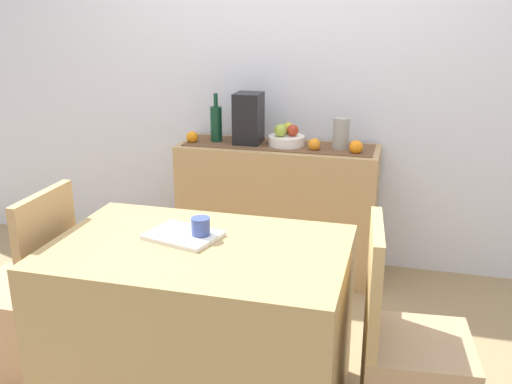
{
  "coord_description": "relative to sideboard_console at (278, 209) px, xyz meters",
  "views": [
    {
      "loc": [
        0.72,
        -2.43,
        1.64
      ],
      "look_at": [
        -0.01,
        0.37,
        0.7
      ],
      "focal_mm": 40.32,
      "sensor_mm": 36.0,
      "label": 1
    }
  ],
  "objects": [
    {
      "name": "orange_loose_far",
      "position": [
        0.23,
        -0.07,
        0.45
      ],
      "size": [
        0.07,
        0.07,
        0.07
      ],
      "primitive_type": "sphere",
      "color": "orange",
      "rests_on": "sideboard_console"
    },
    {
      "name": "sideboard_console",
      "position": [
        0.0,
        0.0,
        0.0
      ],
      "size": [
        1.22,
        0.42,
        0.83
      ],
      "primitive_type": "cube",
      "color": "tan",
      "rests_on": "ground"
    },
    {
      "name": "fruit_bowl",
      "position": [
        0.05,
        0.0,
        0.45
      ],
      "size": [
        0.22,
        0.22,
        0.06
      ],
      "primitive_type": "cylinder",
      "color": "white",
      "rests_on": "table_runner"
    },
    {
      "name": "coffee_cup",
      "position": [
        -0.03,
        -1.31,
        0.37
      ],
      "size": [
        0.08,
        0.08,
        0.09
      ],
      "primitive_type": "cylinder",
      "color": "#384B91",
      "rests_on": "dining_table"
    },
    {
      "name": "apple_rear",
      "position": [
        0.09,
        0.0,
        0.51
      ],
      "size": [
        0.07,
        0.07,
        0.07
      ],
      "primitive_type": "sphere",
      "color": "#A6321D",
      "rests_on": "fruit_bowl"
    },
    {
      "name": "room_wall_rear",
      "position": [
        0.02,
        0.26,
        0.94
      ],
      "size": [
        6.4,
        0.06,
        2.7
      ],
      "primitive_type": "cube",
      "color": "silver",
      "rests_on": "ground"
    },
    {
      "name": "dining_table",
      "position": [
        -0.02,
        -1.38,
        -0.04
      ],
      "size": [
        1.18,
        0.76,
        0.74
      ],
      "primitive_type": "cube",
      "color": "tan",
      "rests_on": "ground"
    },
    {
      "name": "chair_near_window",
      "position": [
        -0.87,
        -1.38,
        -0.15
      ],
      "size": [
        0.4,
        0.4,
        0.9
      ],
      "color": "tan",
      "rests_on": "ground"
    },
    {
      "name": "open_book",
      "position": [
        -0.1,
        -1.32,
        0.34
      ],
      "size": [
        0.32,
        0.28,
        0.02
      ],
      "primitive_type": "cube",
      "rotation": [
        0.0,
        0.0,
        -0.26
      ],
      "color": "white",
      "rests_on": "dining_table"
    },
    {
      "name": "apple_right",
      "position": [
        0.02,
        -0.03,
        0.51
      ],
      "size": [
        0.08,
        0.08,
        0.08
      ],
      "primitive_type": "sphere",
      "color": "#97B23B",
      "rests_on": "fruit_bowl"
    },
    {
      "name": "ceramic_vase",
      "position": [
        0.38,
        0.0,
        0.51
      ],
      "size": [
        0.1,
        0.1,
        0.19
      ],
      "primitive_type": "cylinder",
      "color": "gray",
      "rests_on": "sideboard_console"
    },
    {
      "name": "ground_plane",
      "position": [
        0.02,
        -0.92,
        -0.42
      ],
      "size": [
        6.4,
        6.4,
        0.02
      ],
      "primitive_type": "cube",
      "color": "#977D55",
      "rests_on": "ground"
    },
    {
      "name": "coffee_maker",
      "position": [
        -0.19,
        0.0,
        0.57
      ],
      "size": [
        0.16,
        0.18,
        0.31
      ],
      "primitive_type": "cube",
      "color": "black",
      "rests_on": "sideboard_console"
    },
    {
      "name": "apple_upper",
      "position": [
        0.05,
        0.06,
        0.51
      ],
      "size": [
        0.07,
        0.07,
        0.07
      ],
      "primitive_type": "sphere",
      "color": "gold",
      "rests_on": "fruit_bowl"
    },
    {
      "name": "chair_by_corner",
      "position": [
        0.84,
        -1.38,
        -0.15
      ],
      "size": [
        0.43,
        0.43,
        0.9
      ],
      "color": "tan",
      "rests_on": "ground"
    },
    {
      "name": "orange_loose_near_bowl",
      "position": [
        -0.53,
        -0.07,
        0.45
      ],
      "size": [
        0.07,
        0.07,
        0.07
      ],
      "primitive_type": "sphere",
      "color": "orange",
      "rests_on": "sideboard_console"
    },
    {
      "name": "table_runner",
      "position": [
        0.0,
        0.0,
        0.42
      ],
      "size": [
        1.15,
        0.32,
        0.01
      ],
      "primitive_type": "cube",
      "color": "brown",
      "rests_on": "sideboard_console"
    },
    {
      "name": "orange_loose_mid",
      "position": [
        0.48,
        -0.08,
        0.45
      ],
      "size": [
        0.08,
        0.08,
        0.08
      ],
      "primitive_type": "sphere",
      "color": "orange",
      "rests_on": "sideboard_console"
    },
    {
      "name": "wine_bottle",
      "position": [
        -0.4,
        0.0,
        0.53
      ],
      "size": [
        0.07,
        0.07,
        0.3
      ],
      "color": "#113C26",
      "rests_on": "sideboard_console"
    }
  ]
}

